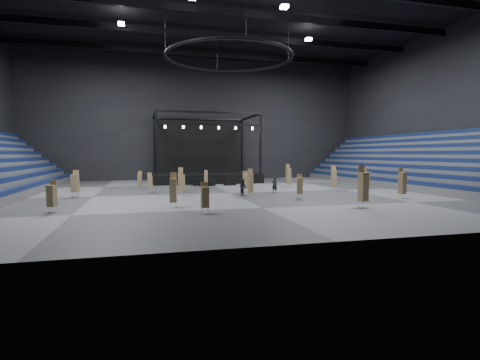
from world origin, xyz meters
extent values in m
plane|color=#555558|center=(0.00, 0.00, 0.00)|extent=(50.00, 50.00, 0.00)
cube|color=black|center=(0.00, 0.00, 18.00)|extent=(50.00, 42.00, 0.20)
cube|color=black|center=(0.00, 21.00, 9.00)|extent=(50.00, 0.20, 18.00)
cube|color=black|center=(0.00, -21.00, 9.00)|extent=(50.00, 0.20, 18.00)
cube|color=black|center=(25.00, 0.00, 9.00)|extent=(0.20, 42.00, 18.00)
cube|color=#0E1A40|center=(-18.12, 0.00, 0.95)|extent=(0.59, 40.00, 0.40)
cube|color=#0E1A40|center=(-19.02, 0.00, 1.70)|extent=(0.59, 40.00, 0.40)
cube|color=#4D4D50|center=(21.40, 0.00, 0.38)|extent=(7.20, 40.00, 0.75)
cube|color=#0E1A40|center=(18.12, 0.00, 0.95)|extent=(0.59, 40.00, 0.40)
cube|color=#4D4D50|center=(21.85, 0.00, 0.75)|extent=(6.30, 40.00, 1.50)
cube|color=#0E1A40|center=(19.02, 0.00, 1.70)|extent=(0.59, 40.00, 0.40)
cube|color=#4D4D50|center=(22.30, 0.00, 1.12)|extent=(5.40, 40.00, 2.25)
cube|color=#0E1A40|center=(19.91, 0.00, 2.45)|extent=(0.59, 40.00, 0.40)
cube|color=#4D4D50|center=(22.75, 0.00, 1.50)|extent=(4.50, 40.00, 3.00)
cube|color=#0E1A40|center=(20.82, 0.00, 3.20)|extent=(0.59, 40.00, 0.40)
cube|color=#4D4D50|center=(23.20, 0.00, 1.88)|extent=(3.60, 40.00, 3.75)
cube|color=#0E1A40|center=(21.71, 0.00, 3.95)|extent=(0.59, 40.00, 0.40)
cube|color=#4D4D50|center=(23.65, 0.00, 2.25)|extent=(2.70, 40.00, 4.50)
cube|color=#0E1A40|center=(22.61, 0.00, 4.70)|extent=(0.59, 40.00, 0.40)
cube|color=#4D4D50|center=(24.10, 0.00, 2.62)|extent=(1.80, 40.00, 5.25)
cube|color=#0E1A40|center=(23.52, 0.00, 5.45)|extent=(0.59, 40.00, 0.40)
cube|color=#4D4D50|center=(24.55, 0.00, 3.00)|extent=(0.90, 40.00, 6.00)
cube|color=#0E1A40|center=(24.41, 0.00, 6.20)|extent=(0.59, 40.00, 0.40)
cube|color=black|center=(0.00, 15.50, 0.60)|extent=(14.00, 10.00, 1.20)
cube|color=black|center=(0.00, 20.30, 5.20)|extent=(13.30, 0.30, 8.00)
cylinder|color=black|center=(-6.60, 10.90, 5.10)|extent=(0.24, 0.24, 7.80)
cylinder|color=black|center=(-6.60, 20.10, 5.10)|extent=(0.24, 0.24, 7.80)
cylinder|color=black|center=(6.60, 10.90, 5.10)|extent=(0.24, 0.24, 7.80)
cylinder|color=black|center=(6.60, 20.10, 5.10)|extent=(0.24, 0.24, 7.80)
cube|color=black|center=(0.00, 10.90, 9.00)|extent=(13.40, 0.25, 0.25)
cube|color=black|center=(0.00, 20.10, 9.00)|extent=(13.40, 0.25, 0.25)
cube|color=black|center=(0.00, 10.90, 7.50)|extent=(13.40, 0.20, 0.20)
cylinder|color=white|center=(-5.50, 10.90, 7.10)|extent=(0.24, 0.24, 0.35)
cylinder|color=white|center=(-3.30, 10.90, 7.10)|extent=(0.24, 0.24, 0.35)
cylinder|color=white|center=(-1.10, 10.90, 7.10)|extent=(0.24, 0.24, 0.35)
cylinder|color=white|center=(1.10, 10.90, 7.10)|extent=(0.24, 0.24, 0.35)
cylinder|color=white|center=(3.30, 10.90, 7.10)|extent=(0.24, 0.24, 0.35)
cylinder|color=white|center=(5.50, 10.90, 7.10)|extent=(0.24, 0.24, 0.35)
torus|color=black|center=(0.00, 0.00, 13.00)|extent=(12.30, 12.30, 0.30)
cylinder|color=black|center=(6.00, 0.00, 15.50)|extent=(0.04, 0.04, 5.00)
cylinder|color=black|center=(0.00, 6.00, 15.50)|extent=(0.04, 0.04, 5.00)
cylinder|color=black|center=(-6.00, 0.00, 15.50)|extent=(0.04, 0.04, 5.00)
cylinder|color=black|center=(0.00, -6.00, 15.50)|extent=(0.04, 0.04, 5.00)
cube|color=black|center=(0.00, 0.00, 17.20)|extent=(49.00, 0.35, 0.70)
cube|color=black|center=(0.00, 7.00, 17.20)|extent=(49.00, 0.35, 0.70)
cube|color=black|center=(0.00, 15.00, 17.20)|extent=(49.00, 0.35, 0.70)
cube|color=white|center=(-10.00, 4.00, 16.60)|extent=(0.60, 0.60, 0.25)
cube|color=white|center=(10.00, 4.00, 16.60)|extent=(0.60, 0.60, 0.25)
cube|color=white|center=(4.00, -4.00, 16.60)|extent=(0.60, 0.60, 0.25)
cube|color=black|center=(-1.73, 9.14, 0.41)|extent=(1.37, 1.07, 0.82)
cube|color=black|center=(-0.33, 8.68, 0.34)|extent=(1.14, 0.89, 0.68)
cube|color=black|center=(2.03, 8.70, 0.46)|extent=(1.46, 0.88, 0.92)
cylinder|color=silver|center=(-7.72, 1.91, 0.19)|extent=(0.03, 0.03, 0.38)
cylinder|color=silver|center=(-7.72, 2.27, 0.19)|extent=(0.03, 0.03, 0.38)
cylinder|color=silver|center=(-7.35, 1.91, 0.19)|extent=(0.03, 0.03, 0.38)
cylinder|color=silver|center=(-7.35, 2.27, 0.19)|extent=(0.03, 0.03, 0.38)
cube|color=tan|center=(-7.53, 2.09, 1.03)|extent=(0.50, 0.50, 1.29)
cube|color=tan|center=(-7.55, 2.28, 1.62)|extent=(0.44, 0.09, 0.71)
cylinder|color=silver|center=(-14.22, -0.21, 0.23)|extent=(0.03, 0.03, 0.46)
cylinder|color=silver|center=(-14.22, 0.22, 0.23)|extent=(0.03, 0.03, 0.46)
cylinder|color=silver|center=(-13.78, -0.21, 0.23)|extent=(0.03, 0.03, 0.46)
cylinder|color=silver|center=(-13.78, 0.22, 0.23)|extent=(0.03, 0.03, 0.46)
cube|color=tan|center=(-14.00, 0.01, 1.23)|extent=(0.70, 0.70, 1.55)
cube|color=tan|center=(-13.93, 0.22, 1.96)|extent=(0.52, 0.23, 0.85)
cylinder|color=silver|center=(7.77, 4.34, 0.20)|extent=(0.03, 0.03, 0.39)
cylinder|color=silver|center=(7.77, 4.71, 0.20)|extent=(0.03, 0.03, 0.39)
cylinder|color=silver|center=(8.14, 4.34, 0.20)|extent=(0.03, 0.03, 0.39)
cylinder|color=silver|center=(8.14, 4.71, 0.20)|extent=(0.03, 0.03, 0.39)
cube|color=tan|center=(7.96, 4.53, 1.30)|extent=(0.52, 0.52, 1.82)
cube|color=tan|center=(7.94, 4.72, 2.16)|extent=(0.45, 0.11, 1.00)
cylinder|color=silver|center=(-4.89, -1.20, 0.18)|extent=(0.03, 0.03, 0.36)
cylinder|color=silver|center=(-4.89, -0.86, 0.18)|extent=(0.03, 0.03, 0.36)
cylinder|color=silver|center=(-4.56, -1.20, 0.18)|extent=(0.03, 0.03, 0.36)
cylinder|color=silver|center=(-4.56, -0.86, 0.18)|extent=(0.03, 0.03, 0.36)
cube|color=tan|center=(-4.73, -1.03, 1.15)|extent=(0.56, 0.56, 1.59)
cube|color=tan|center=(-4.80, -0.86, 1.90)|extent=(0.40, 0.21, 0.88)
cylinder|color=silver|center=(-14.10, -9.23, 0.20)|extent=(0.03, 0.03, 0.40)
cylinder|color=silver|center=(-14.10, -8.85, 0.20)|extent=(0.03, 0.03, 0.40)
cylinder|color=silver|center=(-13.72, -9.23, 0.20)|extent=(0.03, 0.03, 0.40)
cylinder|color=silver|center=(-13.72, -8.85, 0.20)|extent=(0.03, 0.03, 0.40)
cube|color=tan|center=(-13.91, -9.04, 1.09)|extent=(0.62, 0.62, 1.39)
cube|color=tan|center=(-13.84, -8.86, 1.74)|extent=(0.45, 0.23, 0.77)
cylinder|color=silver|center=(-4.55, -12.19, 0.20)|extent=(0.03, 0.03, 0.40)
cylinder|color=silver|center=(-4.55, -11.81, 0.20)|extent=(0.03, 0.03, 0.40)
cylinder|color=silver|center=(-4.17, -12.19, 0.20)|extent=(0.03, 0.03, 0.40)
cylinder|color=silver|center=(-4.17, -11.81, 0.20)|extent=(0.03, 0.03, 0.40)
cube|color=tan|center=(-4.36, -12.00, 1.06)|extent=(0.50, 0.50, 1.32)
cube|color=tan|center=(-4.36, -11.80, 1.67)|extent=(0.47, 0.08, 0.73)
cylinder|color=silver|center=(-4.72, 2.13, 0.21)|extent=(0.03, 0.03, 0.41)
cylinder|color=silver|center=(-4.72, 2.52, 0.21)|extent=(0.03, 0.03, 0.41)
cylinder|color=silver|center=(-4.33, 2.13, 0.21)|extent=(0.03, 0.03, 0.41)
cylinder|color=silver|center=(-4.33, 2.52, 0.21)|extent=(0.03, 0.03, 0.41)
cube|color=tan|center=(-4.53, 2.32, 1.23)|extent=(0.57, 0.57, 1.64)
cube|color=tan|center=(-4.49, 2.53, 2.00)|extent=(0.48, 0.14, 0.90)
cylinder|color=silver|center=(6.81, -12.22, 0.23)|extent=(0.03, 0.03, 0.45)
cylinder|color=silver|center=(6.81, -11.78, 0.23)|extent=(0.03, 0.03, 0.45)
cylinder|color=silver|center=(7.25, -12.22, 0.23)|extent=(0.03, 0.03, 0.45)
cylinder|color=silver|center=(7.25, -11.78, 0.23)|extent=(0.03, 0.03, 0.45)
cube|color=tan|center=(7.03, -12.00, 1.48)|extent=(0.63, 0.63, 2.05)
cube|color=tan|center=(6.99, -11.78, 2.45)|extent=(0.53, 0.15, 1.13)
cylinder|color=silver|center=(4.69, -5.95, 0.20)|extent=(0.03, 0.03, 0.40)
cylinder|color=silver|center=(4.69, -5.57, 0.20)|extent=(0.03, 0.03, 0.40)
cylinder|color=silver|center=(5.06, -5.95, 0.20)|extent=(0.03, 0.03, 0.40)
cylinder|color=silver|center=(5.06, -5.57, 0.20)|extent=(0.03, 0.03, 0.40)
cube|color=tan|center=(4.88, -5.76, 1.08)|extent=(0.59, 0.59, 1.37)
cube|color=tan|center=(4.93, -5.57, 1.71)|extent=(0.45, 0.18, 0.75)
cylinder|color=silver|center=(1.49, -0.09, 0.21)|extent=(0.03, 0.03, 0.41)
cylinder|color=silver|center=(1.49, 0.30, 0.21)|extent=(0.03, 0.03, 0.41)
cylinder|color=silver|center=(1.88, -0.09, 0.21)|extent=(0.03, 0.03, 0.41)
cylinder|color=silver|center=(1.88, 0.30, 0.21)|extent=(0.03, 0.03, 0.41)
cube|color=tan|center=(1.68, 0.11, 1.10)|extent=(0.53, 0.53, 1.38)
cube|color=tan|center=(1.67, 0.31, 1.74)|extent=(0.48, 0.10, 0.76)
cylinder|color=silver|center=(-1.18, 7.84, 0.17)|extent=(0.03, 0.03, 0.34)
cylinder|color=silver|center=(-1.18, 8.16, 0.17)|extent=(0.03, 0.03, 0.34)
cylinder|color=silver|center=(-0.86, 7.84, 0.17)|extent=(0.03, 0.03, 0.34)
cylinder|color=silver|center=(-0.86, 8.16, 0.17)|extent=(0.03, 0.03, 0.34)
cube|color=tan|center=(-1.02, 8.00, 0.98)|extent=(0.49, 0.49, 1.27)
cube|color=tan|center=(-0.98, 8.17, 1.56)|extent=(0.39, 0.13, 0.70)
cylinder|color=silver|center=(13.05, -8.36, 0.21)|extent=(0.03, 0.03, 0.42)
cylinder|color=silver|center=(13.05, -7.96, 0.21)|extent=(0.03, 0.03, 0.42)
cylinder|color=silver|center=(13.45, -8.36, 0.21)|extent=(0.03, 0.03, 0.42)
cylinder|color=silver|center=(13.45, -7.96, 0.21)|extent=(0.03, 0.03, 0.42)
cube|color=tan|center=(13.25, -8.16, 1.33)|extent=(0.59, 0.59, 1.82)
cube|color=tan|center=(13.21, -7.96, 2.19)|extent=(0.49, 0.16, 1.00)
cylinder|color=silver|center=(0.98, -3.55, 0.18)|extent=(0.03, 0.03, 0.37)
cylinder|color=silver|center=(0.98, -3.20, 0.18)|extent=(0.03, 0.03, 0.37)
cylinder|color=silver|center=(1.33, -3.55, 0.18)|extent=(0.03, 0.03, 0.37)
cylinder|color=silver|center=(1.33, -3.20, 0.18)|extent=(0.03, 0.03, 0.37)
cube|color=tan|center=(1.16, -3.37, 1.23)|extent=(0.48, 0.48, 1.71)
cube|color=tan|center=(1.17, -3.19, 2.03)|extent=(0.43, 0.10, 0.94)
cylinder|color=silver|center=(13.80, -1.97, 0.21)|extent=(0.03, 0.03, 0.41)
cylinder|color=silver|center=(13.80, -1.58, 0.21)|extent=(0.03, 0.03, 0.41)
cylinder|color=silver|center=(14.20, -1.97, 0.21)|extent=(0.03, 0.03, 0.41)
cylinder|color=silver|center=(14.20, -1.58, 0.21)|extent=(0.03, 0.03, 0.41)
cube|color=tan|center=(14.00, -1.77, 1.18)|extent=(0.66, 0.66, 1.54)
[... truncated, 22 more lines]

